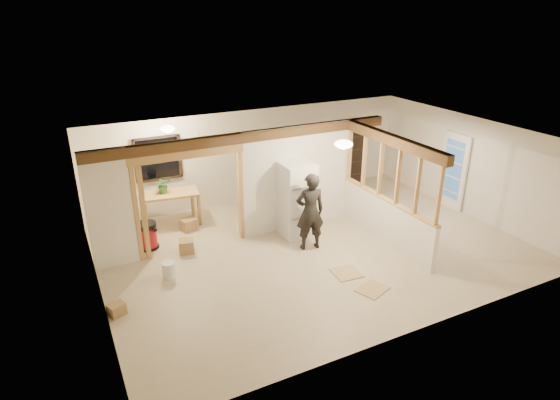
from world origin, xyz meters
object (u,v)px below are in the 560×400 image
shop_vac (147,235)px  bookshelf (348,157)px  woman (310,212)px  refrigerator (297,199)px  work_table (170,209)px

shop_vac → bookshelf: (6.22, 1.40, 0.55)m
woman → shop_vac: size_ratio=2.81×
woman → refrigerator: bearing=-85.4°
shop_vac → bookshelf: bearing=12.7°
woman → bookshelf: bearing=-125.0°
work_table → bookshelf: bookshelf is taller
refrigerator → bookshelf: refrigerator is taller
work_table → shop_vac: (-0.77, -0.92, -0.12)m
shop_vac → woman: bearing=-26.3°
refrigerator → work_table: refrigerator is taller
work_table → shop_vac: work_table is taller
woman → shop_vac: bearing=-16.1°
bookshelf → shop_vac: bearing=-167.3°
woman → bookshelf: (3.01, 2.99, -0.02)m
woman → shop_vac: woman is taller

